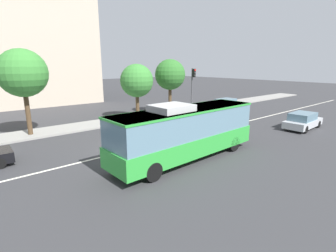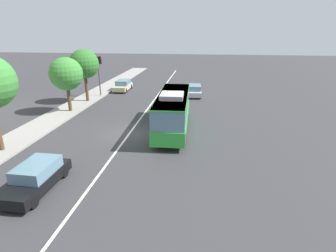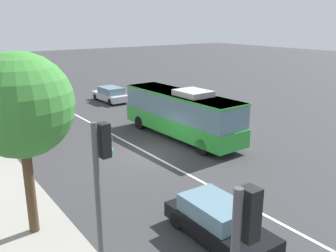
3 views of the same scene
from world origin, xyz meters
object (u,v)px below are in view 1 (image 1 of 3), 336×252
object	(u,v)px
transit_bus	(186,130)
street_tree_kerbside_right	(137,81)
traffic_light_near_corner	(193,82)
street_tree_kerbside_left	(170,75)
sedan_silver	(303,121)
sedan_beige	(225,105)
street_tree_kerbside_centre	(23,73)

from	to	relation	value
transit_bus	street_tree_kerbside_right	world-z (taller)	street_tree_kerbside_right
traffic_light_near_corner	street_tree_kerbside_left	bearing A→B (deg)	-106.43
sedan_silver	street_tree_kerbside_left	distance (m)	14.08
street_tree_kerbside_left	street_tree_kerbside_right	world-z (taller)	street_tree_kerbside_left
transit_bus	traffic_light_near_corner	distance (m)	15.66
sedan_beige	street_tree_kerbside_right	distance (m)	11.99
sedan_beige	traffic_light_near_corner	bearing A→B (deg)	-24.37
sedan_silver	sedan_beige	distance (m)	10.49
traffic_light_near_corner	street_tree_kerbside_centre	size ratio (longest dim) A/B	0.76
traffic_light_near_corner	sedan_silver	bearing A→B (deg)	5.18
street_tree_kerbside_left	traffic_light_near_corner	bearing A→B (deg)	-12.81
street_tree_kerbside_centre	street_tree_kerbside_right	bearing A→B (deg)	-1.32
transit_bus	sedan_beige	distance (m)	17.72
sedan_beige	street_tree_kerbside_centre	xyz separation A→B (m)	(-21.38, 2.69, 4.23)
transit_bus	street_tree_kerbside_left	bearing A→B (deg)	52.04
sedan_silver	sedan_beige	xyz separation A→B (m)	(2.08, 10.29, 0.00)
transit_bus	street_tree_kerbside_right	bearing A→B (deg)	69.13
transit_bus	street_tree_kerbside_centre	world-z (taller)	street_tree_kerbside_centre
sedan_silver	sedan_beige	world-z (taller)	same
street_tree_kerbside_left	street_tree_kerbside_right	distance (m)	4.39
sedan_beige	street_tree_kerbside_right	size ratio (longest dim) A/B	0.79
transit_bus	street_tree_kerbside_right	distance (m)	12.29
traffic_light_near_corner	street_tree_kerbside_left	xyz separation A→B (m)	(-2.97, 0.68, 0.92)
transit_bus	traffic_light_near_corner	world-z (taller)	traffic_light_near_corner
street_tree_kerbside_left	street_tree_kerbside_right	size ratio (longest dim) A/B	1.09
sedan_silver	transit_bus	bearing A→B (deg)	172.10
transit_bus	sedan_beige	world-z (taller)	transit_bus
traffic_light_near_corner	transit_bus	bearing A→B (deg)	-50.27
transit_bus	street_tree_kerbside_left	distance (m)	14.34
transit_bus	sedan_silver	size ratio (longest dim) A/B	2.21
street_tree_kerbside_right	sedan_beige	bearing A→B (deg)	-12.32
street_tree_kerbside_right	street_tree_kerbside_left	bearing A→B (deg)	-0.82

